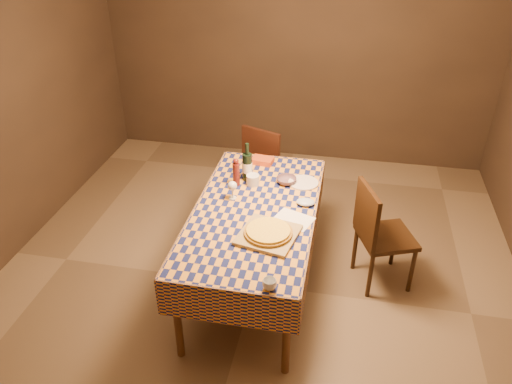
% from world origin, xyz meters
% --- Properties ---
extents(room, '(5.00, 5.10, 2.70)m').
position_xyz_m(room, '(0.00, 0.00, 1.35)').
color(room, brown).
rests_on(room, ground).
extents(dining_table, '(0.94, 1.84, 0.77)m').
position_xyz_m(dining_table, '(0.00, 0.00, 0.69)').
color(dining_table, brown).
rests_on(dining_table, ground).
extents(cutting_board, '(0.47, 0.47, 0.02)m').
position_xyz_m(cutting_board, '(0.16, -0.32, 0.78)').
color(cutting_board, olive).
rests_on(cutting_board, dining_table).
extents(pizza, '(0.45, 0.45, 0.03)m').
position_xyz_m(pizza, '(0.16, -0.32, 0.81)').
color(pizza, '#946418').
rests_on(pizza, cutting_board).
extents(pepper_mill, '(0.07, 0.07, 0.25)m').
position_xyz_m(pepper_mill, '(-0.22, 0.34, 0.88)').
color(pepper_mill, '#4C1411').
rests_on(pepper_mill, dining_table).
extents(bowl, '(0.21, 0.21, 0.05)m').
position_xyz_m(bowl, '(0.18, 0.45, 0.80)').
color(bowl, '#5F4550').
rests_on(bowl, dining_table).
extents(wine_glass, '(0.08, 0.08, 0.15)m').
position_xyz_m(wine_glass, '(-0.21, 0.13, 0.88)').
color(wine_glass, silver).
rests_on(wine_glass, dining_table).
extents(wine_bottle, '(0.11, 0.11, 0.34)m').
position_xyz_m(wine_bottle, '(-0.15, 0.44, 0.90)').
color(wine_bottle, black).
rests_on(wine_bottle, dining_table).
extents(deli_tub, '(0.13, 0.13, 0.09)m').
position_xyz_m(deli_tub, '(-0.09, 0.37, 0.81)').
color(deli_tub, silver).
rests_on(deli_tub, dining_table).
extents(takeout_container, '(0.21, 0.16, 0.05)m').
position_xyz_m(takeout_container, '(-0.08, 0.77, 0.79)').
color(takeout_container, '#B64317').
rests_on(takeout_container, dining_table).
extents(white_plate, '(0.33, 0.33, 0.01)m').
position_xyz_m(white_plate, '(0.32, 0.47, 0.78)').
color(white_plate, silver).
rests_on(white_plate, dining_table).
extents(tumbler, '(0.11, 0.11, 0.07)m').
position_xyz_m(tumbler, '(0.26, -0.85, 0.81)').
color(tumbler, silver).
rests_on(tumbler, dining_table).
extents(flour_patch, '(0.34, 0.30, 0.00)m').
position_xyz_m(flour_patch, '(0.31, -0.08, 0.77)').
color(flour_patch, white).
rests_on(flour_patch, dining_table).
extents(flour_bag, '(0.15, 0.12, 0.04)m').
position_xyz_m(flour_bag, '(0.38, 0.15, 0.79)').
color(flour_bag, '#A6BAD4').
rests_on(flour_bag, dining_table).
extents(chair_far, '(0.55, 0.55, 0.93)m').
position_xyz_m(chair_far, '(-0.12, 1.23, 0.52)').
color(chair_far, black).
rests_on(chair_far, ground).
extents(chair_right, '(0.55, 0.55, 0.93)m').
position_xyz_m(chair_right, '(0.97, 0.25, 0.52)').
color(chair_right, black).
rests_on(chair_right, ground).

